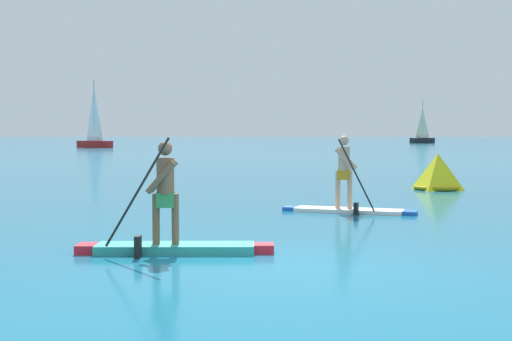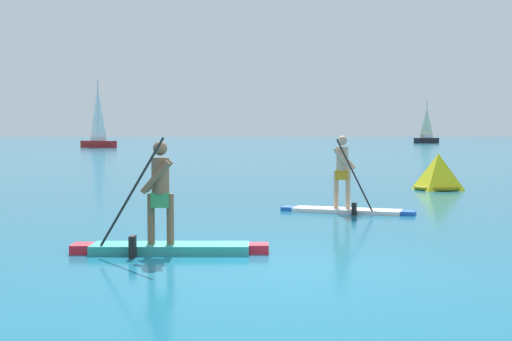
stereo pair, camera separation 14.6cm
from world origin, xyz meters
TOP-DOWN VIEW (x-y plane):
  - ground at (0.00, 0.00)m, footprint 440.00×440.00m
  - paddleboarder_mid_center at (-1.66, 0.98)m, footprint 2.91×0.78m
  - paddleboarder_far_right at (1.63, 5.98)m, footprint 2.94×1.34m
  - race_marker_buoy at (5.21, 11.91)m, footprint 1.68×1.68m
  - sailboat_left_horizon at (-18.38, 66.27)m, footprint 4.42×3.16m
  - sailboat_right_horizon at (25.07, 94.54)m, footprint 4.10×2.91m

SIDE VIEW (x-z plane):
  - ground at x=0.00m, z-range 0.00..0.00m
  - paddleboarder_mid_center at x=-1.66m, z-range -0.52..1.21m
  - paddleboarder_far_right at x=1.63m, z-range -0.47..1.29m
  - race_marker_buoy at x=5.21m, z-range -0.07..1.05m
  - sailboat_right_horizon at x=25.07m, z-range -2.40..4.16m
  - sailboat_left_horizon at x=-18.38m, z-range -2.54..4.89m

